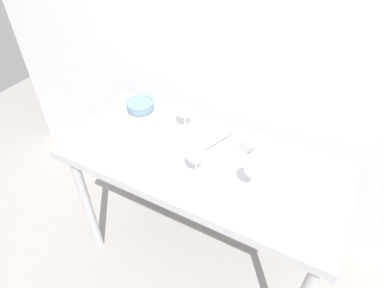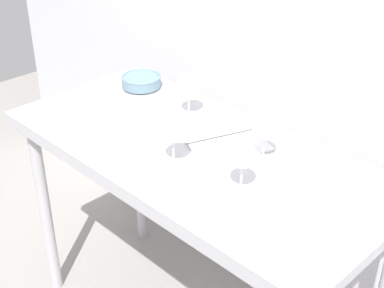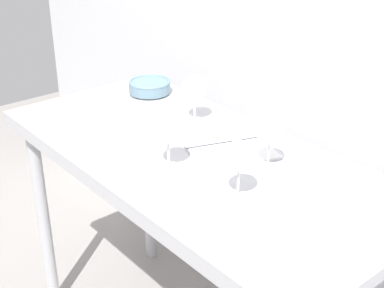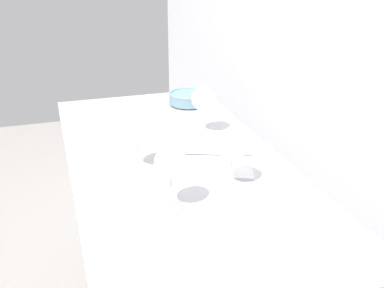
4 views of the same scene
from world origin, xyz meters
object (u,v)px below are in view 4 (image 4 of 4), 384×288
at_px(wine_glass_near_right, 171,164).
at_px(wine_glass_near_center, 137,130).
at_px(wine_glass_far_right, 232,147).
at_px(tasting_bowl, 189,98).
at_px(open_notebook, 211,156).
at_px(wine_glass_far_left, 204,100).
at_px(tasting_sheet_lower, 279,219).
at_px(tasting_sheet_upper, 139,138).

height_order(wine_glass_near_right, wine_glass_near_center, same).
distance_m(wine_glass_far_right, tasting_bowl, 0.74).
xyz_separation_m(wine_glass_near_center, tasting_bowl, (-0.54, 0.32, -0.09)).
distance_m(open_notebook, tasting_bowl, 0.54).
relative_size(wine_glass_far_left, tasting_sheet_lower, 0.71).
xyz_separation_m(open_notebook, tasting_sheet_upper, (-0.23, -0.18, -0.00)).
xyz_separation_m(wine_glass_far_right, tasting_sheet_upper, (-0.42, -0.18, -0.12)).
bearing_deg(wine_glass_far_right, tasting_sheet_upper, -157.39).
bearing_deg(wine_glass_near_right, wine_glass_near_center, -172.59).
xyz_separation_m(wine_glass_near_right, tasting_sheet_lower, (0.13, 0.24, -0.12)).
bearing_deg(wine_glass_far_left, wine_glass_near_right, -27.55).
height_order(wine_glass_far_left, wine_glass_far_right, wine_glass_far_left).
xyz_separation_m(wine_glass_far_left, tasting_bowl, (-0.33, 0.04, -0.09)).
relative_size(wine_glass_near_center, open_notebook, 0.46).
bearing_deg(wine_glass_far_left, tasting_sheet_upper, -95.24).
bearing_deg(wine_glass_near_right, wine_glass_far_right, 109.89).
distance_m(wine_glass_near_right, open_notebook, 0.35).
xyz_separation_m(wine_glass_near_center, tasting_sheet_upper, (-0.23, 0.05, -0.12)).
bearing_deg(open_notebook, wine_glass_far_right, 18.04).
bearing_deg(tasting_sheet_upper, tasting_sheet_lower, 30.34).
height_order(tasting_sheet_upper, tasting_sheet_lower, same).
bearing_deg(wine_glass_far_right, open_notebook, 177.48).
distance_m(wine_glass_far_left, tasting_sheet_upper, 0.26).
bearing_deg(wine_glass_near_right, wine_glass_far_left, 152.45).
bearing_deg(tasting_bowl, wine_glass_near_right, -19.96).
distance_m(open_notebook, tasting_sheet_upper, 0.29).
distance_m(wine_glass_far_left, tasting_sheet_lower, 0.61).
xyz_separation_m(wine_glass_near_right, wine_glass_far_left, (-0.47, 0.24, -0.00)).
relative_size(open_notebook, tasting_bowl, 2.26).
bearing_deg(wine_glass_near_center, tasting_sheet_upper, 168.33).
bearing_deg(open_notebook, wine_glass_far_left, -172.04).
height_order(wine_glass_far_left, open_notebook, wine_glass_far_left).
bearing_deg(open_notebook, wine_glass_near_right, -16.38).
relative_size(tasting_sheet_upper, tasting_bowl, 1.23).
xyz_separation_m(wine_glass_far_right, open_notebook, (-0.20, 0.01, -0.11)).
relative_size(wine_glass_far_right, tasting_bowl, 1.00).
bearing_deg(wine_glass_far_right, tasting_sheet_lower, 13.60).
height_order(wine_glass_near_center, tasting_bowl, wine_glass_near_center).
distance_m(wine_glass_near_right, tasting_sheet_upper, 0.51).
bearing_deg(tasting_bowl, wine_glass_far_left, -7.71).
bearing_deg(wine_glass_near_center, open_notebook, 92.07).
bearing_deg(wine_glass_near_right, open_notebook, 143.06).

